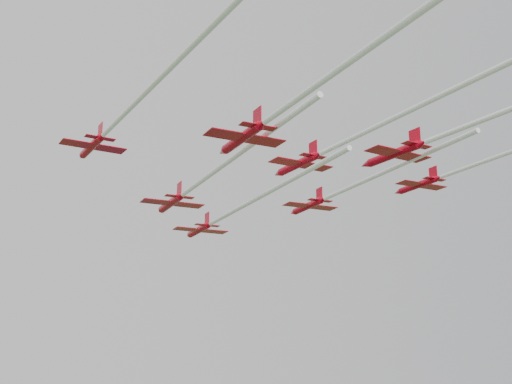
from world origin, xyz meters
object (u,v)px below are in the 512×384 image
object	(u,v)px
jet_row2_right	(337,193)
jet_row4_left	(334,72)
jet_row3_mid	(366,132)
jet_row2_left	(195,185)
jet_lead	(226,215)
jet_row3_right	(484,162)
jet_row4_right	(480,121)
jet_row3_left	(121,118)

from	to	relation	value
jet_row2_right	jet_row4_left	world-z (taller)	jet_row2_right
jet_row2_right	jet_row3_mid	bearing A→B (deg)	-114.77
jet_row2_left	jet_lead	bearing A→B (deg)	50.56
jet_row3_right	jet_lead	bearing A→B (deg)	127.59
jet_lead	jet_row3_right	distance (m)	39.40
jet_row2_right	jet_row4_right	bearing A→B (deg)	-92.82
jet_lead	jet_row3_left	size ratio (longest dim) A/B	1.17
jet_row3_right	jet_row4_right	xyz separation A→B (m)	(-9.88, -12.05, 0.08)
jet_row2_right	jet_row4_left	size ratio (longest dim) A/B	0.71
jet_lead	jet_row2_left	bearing A→B (deg)	-129.24
jet_row3_mid	jet_row3_right	distance (m)	21.26
jet_lead	jet_row3_right	xyz separation A→B (m)	(28.18, -27.30, 3.55)
jet_row2_left	jet_row2_right	distance (m)	25.11
jet_row3_right	jet_row4_left	xyz separation A→B (m)	(-33.57, -23.59, -2.92)
jet_row3_right	jet_row4_left	bearing A→B (deg)	-153.22
jet_row3_mid	jet_row4_left	size ratio (longest dim) A/B	0.88
jet_row4_right	jet_row3_left	bearing A→B (deg)	151.34
jet_lead	jet_row2_left	size ratio (longest dim) A/B	1.07
jet_row3_left	jet_row4_right	world-z (taller)	jet_row4_right
jet_row4_left	jet_row3_left	bearing A→B (deg)	115.76
jet_lead	jet_row3_right	world-z (taller)	jet_row3_right
jet_row3_left	jet_row3_right	world-z (taller)	jet_row3_right
jet_row2_left	jet_row3_mid	xyz separation A→B (m)	(15.41, -20.62, 2.44)
jet_row3_left	jet_row4_right	bearing A→B (deg)	-26.88
jet_row2_left	jet_row3_right	bearing A→B (deg)	-29.22
jet_row2_left	jet_row2_right	bearing A→B (deg)	6.76
jet_lead	jet_row4_left	size ratio (longest dim) A/B	0.83
jet_row4_right	jet_row3_right	bearing A→B (deg)	37.71
jet_row2_right	jet_row4_right	size ratio (longest dim) A/B	0.82
jet_row3_left	jet_row2_left	bearing A→B (deg)	42.00
jet_row3_left	jet_row3_mid	size ratio (longest dim) A/B	0.81
jet_row3_left	jet_row4_left	bearing A→B (deg)	-67.54
jet_row3_mid	jet_row2_left	bearing A→B (deg)	116.13
jet_row2_left	jet_row3_left	xyz separation A→B (m)	(-12.43, -16.59, 2.11)
jet_row2_right	jet_row3_left	size ratio (longest dim) A/B	1.00
jet_row3_left	jet_row3_mid	bearing A→B (deg)	-19.38
jet_row2_left	jet_row2_right	size ratio (longest dim) A/B	1.10
jet_row3_right	jet_row2_left	bearing A→B (deg)	148.54
jet_row3_mid	jet_row4_right	world-z (taller)	jet_row4_right
jet_row3_mid	jet_row3_right	bearing A→B (deg)	3.57
jet_row4_right	jet_row2_left	bearing A→B (deg)	120.66
jet_row3_left	jet_row4_right	distance (m)	40.07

